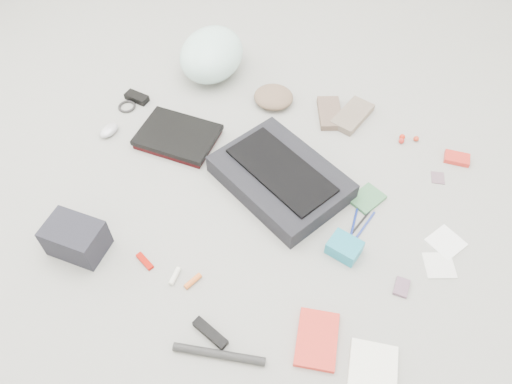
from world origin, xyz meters
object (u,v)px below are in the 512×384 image
at_px(camera_bag, 76,238).
at_px(book_red, 317,339).
at_px(accordion_wallet, 344,248).
at_px(bike_helmet, 212,54).
at_px(messenger_bag, 280,178).
at_px(laptop, 178,135).

relative_size(camera_bag, book_red, 1.03).
bearing_deg(accordion_wallet, book_red, -74.85).
distance_m(bike_helmet, camera_bag, 1.07).
height_order(messenger_bag, bike_helmet, bike_helmet).
bearing_deg(camera_bag, bike_helmet, 87.76).
xyz_separation_m(laptop, accordion_wallet, (0.82, -0.22, -0.00)).
xyz_separation_m(messenger_bag, laptop, (-0.49, 0.04, -0.01)).
relative_size(laptop, camera_bag, 1.65).
bearing_deg(bike_helmet, book_red, -53.02).
xyz_separation_m(messenger_bag, bike_helmet, (-0.57, 0.49, 0.07)).
relative_size(messenger_bag, book_red, 2.59).
distance_m(messenger_bag, book_red, 0.65).
relative_size(book_red, accordion_wallet, 1.72).
height_order(camera_bag, book_red, camera_bag).
xyz_separation_m(laptop, bike_helmet, (-0.08, 0.46, 0.07)).
distance_m(laptop, accordion_wallet, 0.85).
xyz_separation_m(camera_bag, book_red, (0.89, 0.04, -0.05)).
xyz_separation_m(bike_helmet, camera_bag, (0.04, -1.07, -0.04)).
bearing_deg(laptop, camera_bag, -97.70).
bearing_deg(messenger_bag, accordion_wallet, -5.59).
bearing_deg(accordion_wallet, laptop, 174.61).
bearing_deg(laptop, accordion_wallet, -19.05).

